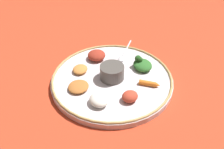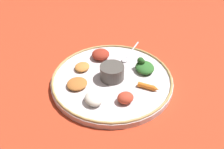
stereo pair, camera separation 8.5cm
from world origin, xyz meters
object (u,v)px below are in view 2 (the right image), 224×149
at_px(carrot_near_spoon, 148,87).
at_px(spoon, 128,55).
at_px(center_bowl, 112,72).
at_px(greens_pile, 144,67).

bearing_deg(carrot_near_spoon, spoon, -62.96).
bearing_deg(spoon, center_bowl, 75.88).
xyz_separation_m(center_bowl, spoon, (-0.04, -0.15, -0.02)).
height_order(spoon, greens_pile, greens_pile).
relative_size(greens_pile, carrot_near_spoon, 1.30).
relative_size(center_bowl, carrot_near_spoon, 1.14).
distance_m(spoon, carrot_near_spoon, 0.20).
xyz_separation_m(spoon, greens_pile, (-0.07, 0.08, 0.01)).
bearing_deg(spoon, carrot_near_spoon, 117.04).
relative_size(center_bowl, greens_pile, 0.88).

